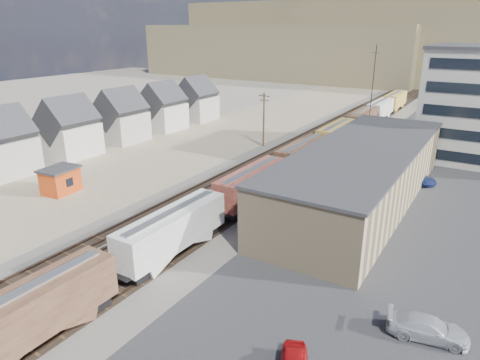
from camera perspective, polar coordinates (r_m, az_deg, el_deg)
The scene contains 14 objects.
ground at distance 44.56m, azimuth -13.82°, elevation -9.26°, with size 300.00×300.00×0.00m, color #6B6356.
ballast_bed at distance 84.51m, azimuth 10.83°, elevation 4.89°, with size 18.00×200.00×0.06m, color #4C4742.
dirt_yard at distance 85.23m, azimuth -4.36°, elevation 5.30°, with size 24.00×180.00×0.03m, color #766551.
asphalt_lot at distance 65.47m, azimuth 24.00°, elevation -0.89°, with size 26.00×120.00×0.04m, color #232326.
rail_tracks at distance 84.68m, azimuth 10.49°, elevation 5.00°, with size 11.40×200.00×0.24m.
freight_train at distance 73.05m, azimuth 10.72°, elevation 4.81°, with size 3.00×119.74×4.46m.
warehouse at distance 56.20m, azimuth 15.90°, elevation 0.79°, with size 12.40×40.40×7.25m.
utility_pole_north at distance 79.67m, azimuth 3.19°, elevation 8.21°, with size 2.20×0.32×10.00m.
radio_mast at distance 90.34m, azimuth 17.19°, elevation 11.21°, with size 1.20×0.16×18.00m.
townhouse_row at distance 83.01m, azimuth -18.58°, elevation 7.01°, with size 8.15×68.16×10.47m.
hills_north at distance 196.73m, azimuth 24.38°, elevation 16.01°, with size 265.00×80.00×32.00m.
maintenance_shed at distance 62.25m, azimuth -22.83°, elevation 0.00°, with size 4.21×5.17×3.52m.
parked_car_silver at distance 35.09m, azimuth 23.74°, elevation -17.66°, with size 2.28×5.62×1.63m, color #9EA0A5.
parked_car_blue at distance 66.55m, azimuth 22.78°, elevation 0.26°, with size 2.44×5.29×1.47m, color navy.
Camera 1 is at (28.83, -26.58, 21.17)m, focal length 32.00 mm.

